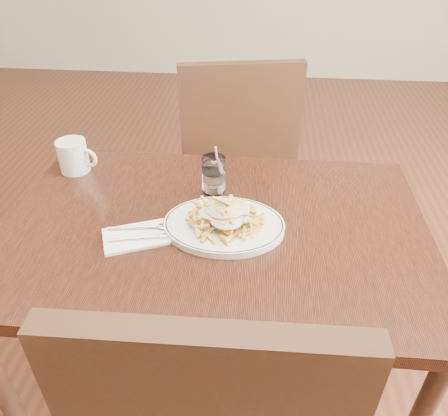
# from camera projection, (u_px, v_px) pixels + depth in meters

# --- Properties ---
(floor) EXTENTS (7.00, 7.00, 0.00)m
(floor) POSITION_uv_depth(u_px,v_px,m) (217.00, 379.00, 1.67)
(floor) COLOR black
(floor) RESTS_ON ground
(table) EXTENTS (1.20, 0.80, 0.75)m
(table) POSITION_uv_depth(u_px,v_px,m) (215.00, 245.00, 1.28)
(table) COLOR black
(table) RESTS_ON ground
(chair_far) EXTENTS (0.55, 0.55, 1.02)m
(chair_far) POSITION_uv_depth(u_px,v_px,m) (236.00, 155.00, 1.92)
(chair_far) COLOR black
(chair_far) RESTS_ON ground
(fries_plate) EXTENTS (0.38, 0.34, 0.02)m
(fries_plate) POSITION_uv_depth(u_px,v_px,m) (224.00, 225.00, 1.21)
(fries_plate) COLOR white
(fries_plate) RESTS_ON table
(loaded_fries) EXTENTS (0.20, 0.16, 0.06)m
(loaded_fries) POSITION_uv_depth(u_px,v_px,m) (224.00, 213.00, 1.19)
(loaded_fries) COLOR gold
(loaded_fries) RESTS_ON fries_plate
(napkin) EXTENTS (0.20, 0.17, 0.01)m
(napkin) POSITION_uv_depth(u_px,v_px,m) (136.00, 237.00, 1.18)
(napkin) COLOR white
(napkin) RESTS_ON table
(cutlery) EXTENTS (0.20, 0.11, 0.01)m
(cutlery) POSITION_uv_depth(u_px,v_px,m) (136.00, 233.00, 1.18)
(cutlery) COLOR silver
(cutlery) RESTS_ON napkin
(water_glass) EXTENTS (0.07, 0.07, 0.16)m
(water_glass) POSITION_uv_depth(u_px,v_px,m) (214.00, 177.00, 1.34)
(water_glass) COLOR white
(water_glass) RESTS_ON table
(coffee_mug) EXTENTS (0.14, 0.10, 0.11)m
(coffee_mug) POSITION_uv_depth(u_px,v_px,m) (74.00, 156.00, 1.45)
(coffee_mug) COLOR white
(coffee_mug) RESTS_ON table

